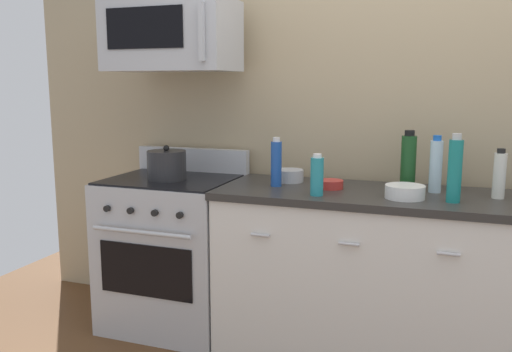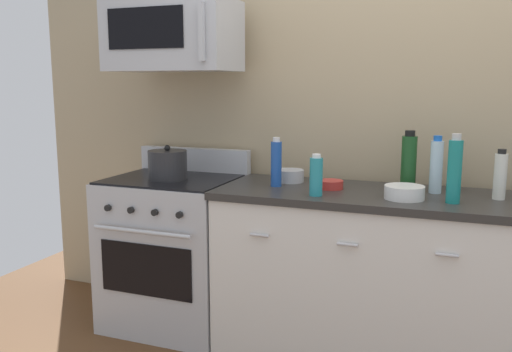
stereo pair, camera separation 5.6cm
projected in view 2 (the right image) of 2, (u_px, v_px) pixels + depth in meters
back_wall at (416, 107)px, 3.06m from camera, size 5.05×0.10×2.70m
counter_unit at (401, 280)px, 2.83m from camera, size 1.96×0.66×0.92m
range_oven at (175, 250)px, 3.31m from camera, size 0.76×0.69×1.07m
microwave at (173, 36)px, 3.14m from camera, size 0.74×0.44×0.40m
bottle_sparkling_teal at (454, 170)px, 2.54m from camera, size 0.07×0.07×0.33m
bottle_soda_blue at (276, 163)px, 2.96m from camera, size 0.06×0.06×0.27m
bottle_water_clear at (436, 166)px, 2.78m from camera, size 0.06×0.06×0.30m
bottle_soy_sauce_dark at (455, 175)px, 2.84m from camera, size 0.05×0.05×0.18m
bottle_dish_soap at (316, 176)px, 2.72m from camera, size 0.07×0.07×0.21m
bottle_vinegar_white at (500, 176)px, 2.63m from camera, size 0.06×0.06×0.25m
bottle_wine_green at (408, 162)px, 2.85m from camera, size 0.08×0.08×0.32m
bowl_white_ceramic at (404, 192)px, 2.65m from camera, size 0.19×0.19×0.07m
bowl_steel_prep at (290, 175)px, 3.11m from camera, size 0.16×0.16×0.07m
bowl_red_small at (331, 184)px, 2.91m from camera, size 0.14×0.14×0.05m
stockpot at (168, 165)px, 3.17m from camera, size 0.23×0.23×0.20m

